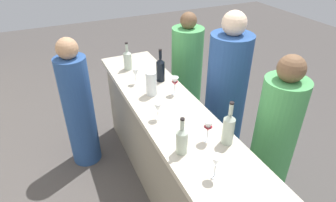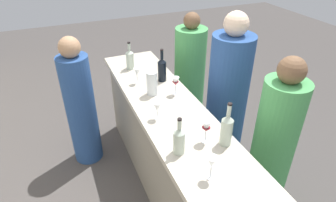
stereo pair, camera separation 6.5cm
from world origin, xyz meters
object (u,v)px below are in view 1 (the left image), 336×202
(wine_glass_near_left, at_px, (175,82))
(wine_glass_far_left, at_px, (135,73))
(wine_bottle_second_left_clear_pale, at_px, (182,140))
(person_center_guest, at_px, (272,146))
(person_server_behind, at_px, (79,109))
(wine_bottle_leftmost_clear_pale, at_px, (229,128))
(wine_glass_far_center, at_px, (158,108))
(wine_bottle_center_near_black, at_px, (160,69))
(water_pitcher, at_px, (151,84))
(wine_bottle_second_right_clear_pale, at_px, (128,59))
(wine_glass_near_right, at_px, (216,162))
(wine_glass_near_center, at_px, (208,127))
(person_right_guest, at_px, (186,75))
(person_left_guest, at_px, (225,100))

(wine_glass_near_left, relative_size, wine_glass_far_left, 1.09)
(wine_bottle_second_left_clear_pale, relative_size, person_center_guest, 0.18)
(wine_bottle_second_left_clear_pale, xyz_separation_m, wine_glass_near_left, (0.72, -0.30, 0.01))
(person_server_behind, bearing_deg, wine_bottle_leftmost_clear_pale, -58.39)
(wine_glass_far_left, distance_m, wine_glass_far_center, 0.63)
(wine_bottle_center_near_black, height_order, water_pitcher, wine_bottle_center_near_black)
(wine_bottle_second_right_clear_pale, distance_m, wine_glass_far_center, 0.97)
(wine_glass_near_right, height_order, wine_glass_far_left, wine_glass_near_right)
(wine_bottle_second_right_clear_pale, bearing_deg, wine_glass_near_center, -173.91)
(wine_glass_near_left, height_order, person_right_guest, person_right_guest)
(person_right_guest, bearing_deg, person_left_guest, 110.32)
(wine_glass_near_right, bearing_deg, wine_bottle_second_left_clear_pale, 16.33)
(wine_glass_near_right, relative_size, person_server_behind, 0.12)
(wine_glass_near_center, bearing_deg, wine_bottle_center_near_black, -3.62)
(wine_bottle_center_near_black, relative_size, wine_glass_near_right, 1.98)
(water_pitcher, bearing_deg, wine_glass_far_center, 165.90)
(wine_bottle_center_near_black, height_order, person_server_behind, person_server_behind)
(wine_bottle_leftmost_clear_pale, bearing_deg, wine_bottle_second_right_clear_pale, 10.28)
(water_pitcher, bearing_deg, wine_bottle_second_left_clear_pale, 172.75)
(person_right_guest, distance_m, person_server_behind, 1.38)
(wine_glass_near_right, bearing_deg, wine_glass_far_center, 5.92)
(wine_bottle_center_near_black, distance_m, person_right_guest, 0.89)
(wine_bottle_second_right_clear_pale, distance_m, person_server_behind, 0.71)
(person_server_behind, bearing_deg, wine_bottle_center_near_black, -20.84)
(wine_glass_near_center, bearing_deg, water_pitcher, 8.69)
(wine_bottle_second_left_clear_pale, relative_size, wine_glass_far_center, 1.94)
(wine_glass_near_right, height_order, person_server_behind, person_server_behind)
(wine_glass_far_left, bearing_deg, wine_glass_near_center, -170.32)
(wine_bottle_leftmost_clear_pale, height_order, person_right_guest, person_right_guest)
(wine_bottle_leftmost_clear_pale, relative_size, water_pitcher, 1.53)
(wine_bottle_leftmost_clear_pale, height_order, person_center_guest, person_center_guest)
(wine_bottle_center_near_black, xyz_separation_m, wine_glass_far_center, (-0.58, 0.27, -0.02))
(person_left_guest, bearing_deg, wine_bottle_second_right_clear_pale, -42.96)
(wine_bottle_second_right_clear_pale, distance_m, wine_glass_near_right, 1.67)
(wine_bottle_leftmost_clear_pale, xyz_separation_m, wine_glass_far_center, (0.47, 0.33, -0.03))
(wine_glass_far_center, distance_m, person_right_guest, 1.45)
(person_left_guest, xyz_separation_m, person_server_behind, (0.61, 1.35, -0.10))
(wine_glass_far_left, bearing_deg, person_server_behind, 65.70)
(wine_glass_near_left, relative_size, person_center_guest, 0.11)
(wine_bottle_leftmost_clear_pale, xyz_separation_m, wine_glass_far_left, (1.10, 0.29, -0.02))
(wine_glass_near_center, xyz_separation_m, person_right_guest, (1.51, -0.64, -0.42))
(person_center_guest, xyz_separation_m, person_right_guest, (1.53, 0.00, -0.04))
(wine_bottle_leftmost_clear_pale, bearing_deg, wine_glass_near_right, 133.20)
(wine_bottle_second_left_clear_pale, distance_m, wine_glass_far_center, 0.43)
(wine_glass_near_center, distance_m, person_right_guest, 1.69)
(wine_glass_far_center, height_order, person_left_guest, person_left_guest)
(wine_bottle_second_left_clear_pale, bearing_deg, wine_glass_far_center, -1.17)
(wine_bottle_leftmost_clear_pale, relative_size, wine_glass_far_center, 2.33)
(wine_bottle_leftmost_clear_pale, height_order, wine_bottle_center_near_black, wine_bottle_leftmost_clear_pale)
(wine_bottle_leftmost_clear_pale, distance_m, water_pitcher, 0.88)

